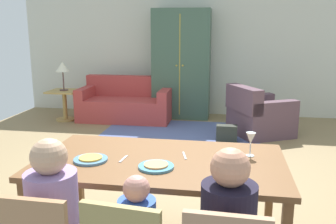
% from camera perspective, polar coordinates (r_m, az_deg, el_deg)
% --- Properties ---
extents(ground_plane, '(7.16, 6.29, 0.02)m').
position_cam_1_polar(ground_plane, '(4.71, -0.01, -8.69)').
color(ground_plane, olive).
extents(back_wall, '(7.16, 0.10, 2.70)m').
position_cam_1_polar(back_wall, '(7.56, 4.06, 9.94)').
color(back_wall, beige).
rests_on(back_wall, ground_plane).
extents(dining_table, '(1.83, 1.02, 0.76)m').
position_cam_1_polar(dining_table, '(2.78, -1.12, -8.62)').
color(dining_table, brown).
rests_on(dining_table, ground_plane).
extents(plate_near_man, '(0.25, 0.25, 0.02)m').
position_cam_1_polar(plate_near_man, '(2.78, -11.94, -7.25)').
color(plate_near_man, teal).
rests_on(plate_near_man, dining_table).
extents(pizza_near_man, '(0.17, 0.17, 0.01)m').
position_cam_1_polar(pizza_near_man, '(2.77, -11.96, -6.96)').
color(pizza_near_man, gold).
rests_on(pizza_near_man, plate_near_man).
extents(plate_near_child, '(0.25, 0.25, 0.02)m').
position_cam_1_polar(plate_near_child, '(2.59, -1.87, -8.49)').
color(plate_near_child, teal).
rests_on(plate_near_child, dining_table).
extents(pizza_near_child, '(0.17, 0.17, 0.01)m').
position_cam_1_polar(pizza_near_child, '(2.58, -1.87, -8.18)').
color(pizza_near_child, '#E29552').
rests_on(pizza_near_child, plate_near_child).
extents(wine_glass, '(0.07, 0.07, 0.19)m').
position_cam_1_polar(wine_glass, '(2.85, 12.75, -4.18)').
color(wine_glass, silver).
rests_on(wine_glass, dining_table).
extents(fork, '(0.03, 0.15, 0.01)m').
position_cam_1_polar(fork, '(2.77, -6.96, -7.25)').
color(fork, silver).
rests_on(fork, dining_table).
extents(knife, '(0.05, 0.17, 0.01)m').
position_cam_1_polar(knife, '(2.82, 2.57, -6.78)').
color(knife, silver).
rests_on(knife, dining_table).
extents(area_rug, '(2.60, 1.80, 0.01)m').
position_cam_1_polar(area_rug, '(6.15, 1.76, -3.39)').
color(area_rug, '#515E8E').
rests_on(area_rug, ground_plane).
extents(couch, '(1.74, 0.86, 0.82)m').
position_cam_1_polar(couch, '(7.13, -6.50, 1.24)').
color(couch, '#AA3B39').
rests_on(couch, ground_plane).
extents(armchair, '(1.16, 1.16, 0.82)m').
position_cam_1_polar(armchair, '(6.21, 13.86, -0.60)').
color(armchair, '#593F4A').
rests_on(armchair, ground_plane).
extents(armoire, '(1.10, 0.59, 2.10)m').
position_cam_1_polar(armoire, '(7.22, 2.13, 7.44)').
color(armoire, '#3C5946').
rests_on(armoire, ground_plane).
extents(side_table, '(0.56, 0.56, 0.58)m').
position_cam_1_polar(side_table, '(7.28, -15.79, 1.68)').
color(side_table, '#AB8A4A').
rests_on(side_table, ground_plane).
extents(table_lamp, '(0.26, 0.26, 0.54)m').
position_cam_1_polar(table_lamp, '(7.20, -16.09, 6.62)').
color(table_lamp, '#503634').
rests_on(table_lamp, side_table).
extents(handbag, '(0.32, 0.16, 0.26)m').
position_cam_1_polar(handbag, '(5.78, 9.11, -3.31)').
color(handbag, '#272A22').
rests_on(handbag, ground_plane).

